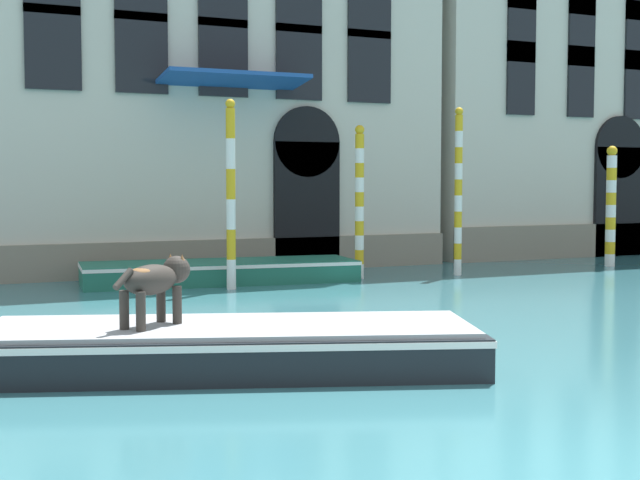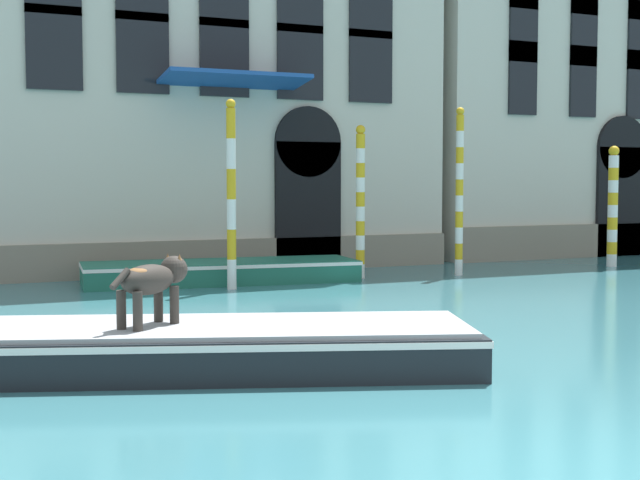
# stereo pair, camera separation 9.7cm
# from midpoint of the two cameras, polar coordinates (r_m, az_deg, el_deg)

# --- Properties ---
(palazzo_left) EXTENTS (13.05, 7.40, 13.21)m
(palazzo_left) POSITION_cam_midpoint_polar(r_m,az_deg,el_deg) (26.12, -8.49, 13.05)
(palazzo_left) COLOR beige
(palazzo_left) RESTS_ON ground_plane
(palazzo_right) EXTENTS (11.31, 6.13, 12.33)m
(palazzo_right) POSITION_cam_midpoint_polar(r_m,az_deg,el_deg) (31.97, 14.24, 10.47)
(palazzo_right) COLOR beige
(palazzo_right) RESTS_ON ground_plane
(boat_foreground) EXTENTS (6.63, 4.12, 0.58)m
(boat_foreground) POSITION_cam_midpoint_polar(r_m,az_deg,el_deg) (11.36, -6.08, -6.75)
(boat_foreground) COLOR black
(boat_foreground) RESTS_ON ground_plane
(dog_on_deck) EXTENTS (1.13, 0.86, 0.87)m
(dog_on_deck) POSITION_cam_midpoint_polar(r_m,az_deg,el_deg) (11.28, -10.70, -2.54)
(dog_on_deck) COLOR #332D28
(dog_on_deck) RESTS_ON boat_foreground
(boat_moored_near_palazzo) EXTENTS (6.55, 2.64, 0.50)m
(boat_moored_near_palazzo) POSITION_cam_midpoint_polar(r_m,az_deg,el_deg) (20.98, -6.52, -2.00)
(boat_moored_near_palazzo) COLOR #1E6651
(boat_moored_near_palazzo) RESTS_ON ground_plane
(mooring_pole_0) EXTENTS (0.29, 0.29, 3.35)m
(mooring_pole_0) POSITION_cam_midpoint_polar(r_m,az_deg,el_deg) (26.03, 18.02, 2.11)
(mooring_pole_0) COLOR white
(mooring_pole_0) RESTS_ON ground_plane
(mooring_pole_3) EXTENTS (0.23, 0.23, 3.73)m
(mooring_pole_3) POSITION_cam_midpoint_polar(r_m,az_deg,el_deg) (21.65, 2.41, 2.48)
(mooring_pole_3) COLOR white
(mooring_pole_3) RESTS_ON ground_plane
(mooring_pole_4) EXTENTS (0.20, 0.20, 4.22)m
(mooring_pole_4) POSITION_cam_midpoint_polar(r_m,az_deg,el_deg) (22.67, 8.72, 3.12)
(mooring_pole_4) COLOR white
(mooring_pole_4) RESTS_ON ground_plane
(mooring_pole_5) EXTENTS (0.21, 0.21, 4.16)m
(mooring_pole_5) POSITION_cam_midpoint_polar(r_m,az_deg,el_deg) (19.57, -5.87, 2.95)
(mooring_pole_5) COLOR white
(mooring_pole_5) RESTS_ON ground_plane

